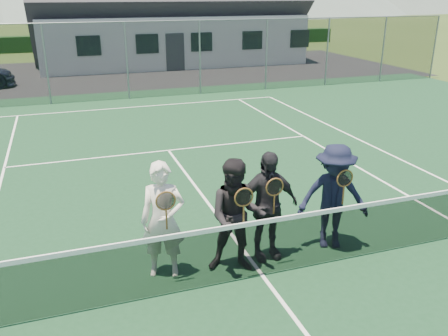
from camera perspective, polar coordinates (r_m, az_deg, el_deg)
The scene contains 11 objects.
ground at distance 26.11m, azimuth -13.44°, elevation 10.91°, with size 220.00×220.00×0.00m, color #2D4117.
court_surface at distance 7.43m, azimuth 4.58°, elevation -12.80°, with size 30.00×30.00×0.02m, color #14381E.
tarmac_carpark at distance 26.03m, azimuth -22.33°, elevation 9.94°, with size 40.00×12.00×0.01m, color black.
hedge_row at distance 37.92m, azimuth -15.60°, elevation 14.38°, with size 40.00×1.20×1.10m, color black.
court_markings at distance 7.42m, azimuth 4.58°, elevation -12.70°, with size 11.03×23.83×0.01m.
tennis_net at distance 7.16m, azimuth 4.70°, elevation -9.25°, with size 11.68×0.08×1.10m.
perimeter_fence at distance 19.51m, azimuth -11.61°, elevation 12.52°, with size 30.07×0.07×3.02m.
player_a at distance 7.07m, azimuth -7.36°, elevation -6.25°, with size 0.75×0.61×1.80m.
player_b at distance 7.12m, azimuth 1.57°, elevation -5.86°, with size 1.06×0.95×1.80m.
player_c at distance 7.49m, azimuth 5.13°, elevation -4.57°, with size 1.06×0.51×1.80m.
player_d at distance 7.98m, azimuth 13.04°, elevation -3.40°, with size 1.32×1.03×1.80m.
Camera 1 is at (-2.57, -5.67, 4.08)m, focal length 38.00 mm.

